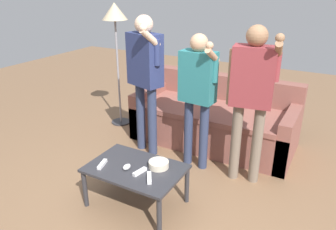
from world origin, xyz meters
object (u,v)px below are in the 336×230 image
at_px(couch, 215,120).
at_px(player_left, 145,70).
at_px(game_remote_nunchuk, 127,167).
at_px(coffee_table, 136,172).
at_px(snack_bowl, 159,164).
at_px(player_center, 198,87).
at_px(floor_lamp, 115,21).
at_px(game_remote_wand_near, 149,178).
at_px(player_right, 252,89).
at_px(game_remote_wand_far, 102,164).
at_px(game_remote_wand_spare, 140,172).

bearing_deg(couch, player_left, -133.39).
bearing_deg(game_remote_nunchuk, coffee_table, 51.92).
height_order(coffee_table, player_left, player_left).
distance_m(snack_bowl, player_center, 0.96).
relative_size(coffee_table, player_center, 0.58).
xyz_separation_m(coffee_table, game_remote_nunchuk, (-0.05, -0.06, 0.07)).
bearing_deg(floor_lamp, player_center, -20.91).
relative_size(game_remote_nunchuk, player_left, 0.05).
height_order(player_center, game_remote_wand_near, player_center).
height_order(player_right, game_remote_wand_near, player_right).
bearing_deg(couch, game_remote_wand_far, -103.96).
bearing_deg(player_center, coffee_table, -101.51).
bearing_deg(game_remote_nunchuk, game_remote_wand_near, -8.55).
distance_m(game_remote_wand_near, game_remote_wand_spare, 0.13).
height_order(game_remote_nunchuk, player_right, player_right).
xyz_separation_m(player_right, game_remote_wand_far, (-1.04, -1.03, -0.60)).
relative_size(coffee_table, game_remote_nunchuk, 9.88).
bearing_deg(player_right, game_remote_nunchuk, -129.72).
bearing_deg(game_remote_nunchuk, couch, 83.27).
relative_size(couch, game_remote_wand_far, 12.65).
distance_m(player_left, player_right, 1.24).
relative_size(couch, player_center, 1.35).
bearing_deg(coffee_table, couch, 84.79).
bearing_deg(floor_lamp, player_left, -33.84).
distance_m(snack_bowl, player_right, 1.15).
height_order(couch, game_remote_wand_spare, couch).
bearing_deg(player_center, snack_bowl, -90.20).
distance_m(floor_lamp, game_remote_wand_near, 2.43).
height_order(snack_bowl, player_left, player_left).
distance_m(game_remote_nunchuk, player_left, 1.25).
relative_size(couch, coffee_table, 2.33).
relative_size(floor_lamp, player_right, 1.06).
relative_size(player_center, player_right, 0.93).
bearing_deg(coffee_table, player_left, 117.22).
height_order(game_remote_nunchuk, game_remote_wand_far, game_remote_nunchuk).
height_order(coffee_table, game_remote_wand_near, game_remote_wand_near).
bearing_deg(player_right, coffee_table, -129.83).
height_order(game_remote_nunchuk, floor_lamp, floor_lamp).
xyz_separation_m(couch, player_left, (-0.63, -0.67, 0.74)).
relative_size(player_center, game_remote_wand_near, 9.67).
bearing_deg(player_right, game_remote_wand_near, -118.24).
relative_size(couch, game_remote_wand_spare, 13.32).
bearing_deg(player_right, player_left, 178.63).
relative_size(player_right, game_remote_wand_spare, 10.67).
height_order(coffee_table, game_remote_wand_spare, game_remote_wand_spare).
distance_m(player_right, game_remote_wand_far, 1.59).
bearing_deg(game_remote_wand_spare, floor_lamp, 131.79).
distance_m(couch, player_left, 1.18).
distance_m(game_remote_nunchuk, game_remote_wand_spare, 0.14).
distance_m(game_remote_nunchuk, floor_lamp, 2.25).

